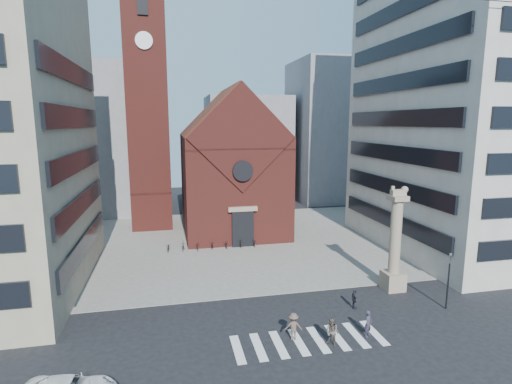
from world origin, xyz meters
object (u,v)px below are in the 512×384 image
(lion_column, at_px, (395,249))
(pedestrian_1, at_px, (332,332))
(pedestrian_0, at_px, (368,323))
(scooter_0, at_px, (168,247))
(traffic_light, at_px, (448,279))
(pedestrian_2, at_px, (355,299))

(lion_column, distance_m, pedestrian_1, 11.00)
(lion_column, relative_size, pedestrian_0, 4.96)
(lion_column, relative_size, scooter_0, 5.30)
(pedestrian_0, xyz_separation_m, scooter_0, (-12.55, 20.15, -0.39))
(pedestrian_1, relative_size, scooter_0, 1.10)
(lion_column, xyz_separation_m, scooter_0, (-18.08, 13.87, -2.98))
(traffic_light, height_order, pedestrian_2, traffic_light)
(pedestrian_2, bearing_deg, traffic_light, -98.95)
(lion_column, relative_size, pedestrian_2, 5.69)
(pedestrian_0, bearing_deg, pedestrian_2, 39.98)
(traffic_light, xyz_separation_m, pedestrian_0, (-7.52, -2.28, -1.41))
(pedestrian_2, relative_size, scooter_0, 0.93)
(traffic_light, relative_size, pedestrian_1, 2.40)
(traffic_light, distance_m, scooter_0, 26.93)
(traffic_light, bearing_deg, pedestrian_0, -163.14)
(traffic_light, bearing_deg, scooter_0, 138.32)
(lion_column, bearing_deg, traffic_light, -63.54)
(pedestrian_0, height_order, pedestrian_1, pedestrian_1)
(lion_column, height_order, traffic_light, lion_column)
(pedestrian_1, bearing_deg, traffic_light, 60.90)
(pedestrian_2, xyz_separation_m, scooter_0, (-13.43, 16.42, -0.28))
(traffic_light, xyz_separation_m, scooter_0, (-20.07, 17.87, -1.81))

